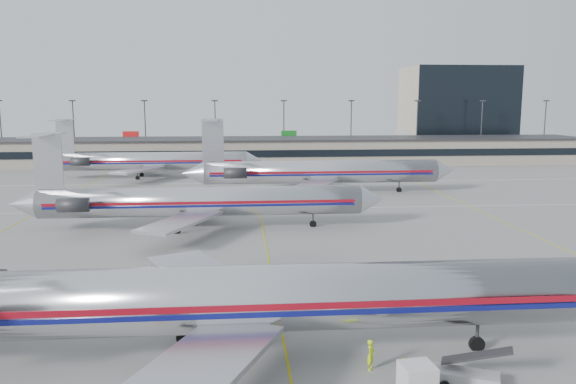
{
  "coord_description": "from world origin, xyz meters",
  "views": [
    {
      "loc": [
        -2.52,
        -36.52,
        14.67
      ],
      "look_at": [
        2.86,
        26.81,
        4.5
      ],
      "focal_mm": 35.0,
      "sensor_mm": 36.0,
      "label": 1
    }
  ],
  "objects": [
    {
      "name": "ground",
      "position": [
        0.0,
        0.0,
        0.0
      ],
      "size": [
        260.0,
        260.0,
        0.0
      ],
      "primitive_type": "plane",
      "color": "gray",
      "rests_on": "ground"
    },
    {
      "name": "apron_markings",
      "position": [
        0.0,
        10.0,
        0.01
      ],
      "size": [
        160.0,
        0.15,
        0.02
      ],
      "primitive_type": "cube",
      "color": "silver",
      "rests_on": "ground"
    },
    {
      "name": "terminal",
      "position": [
        0.0,
        97.97,
        3.16
      ],
      "size": [
        162.0,
        17.0,
        6.25
      ],
      "color": "gray",
      "rests_on": "ground"
    },
    {
      "name": "light_mast_row",
      "position": [
        0.0,
        112.0,
        8.58
      ],
      "size": [
        163.6,
        0.4,
        15.28
      ],
      "color": "#38383D",
      "rests_on": "ground"
    },
    {
      "name": "distant_building",
      "position": [
        62.0,
        128.0,
        12.5
      ],
      "size": [
        30.0,
        20.0,
        25.0
      ],
      "primitive_type": "cube",
      "color": "tan",
      "rests_on": "ground"
    },
    {
      "name": "jet_foreground",
      "position": [
        -4.07,
        -5.87,
        3.68
      ],
      "size": [
        48.45,
        28.53,
        12.68
      ],
      "color": "silver",
      "rests_on": "ground"
    },
    {
      "name": "jet_second_row",
      "position": [
        -7.91,
        28.44,
        3.3
      ],
      "size": [
        43.41,
        25.56,
        11.36
      ],
      "color": "silver",
      "rests_on": "ground"
    },
    {
      "name": "jet_third_row",
      "position": [
        9.63,
        53.31,
        3.55
      ],
      "size": [
        44.7,
        27.49,
        12.22
      ],
      "color": "silver",
      "rests_on": "ground"
    },
    {
      "name": "jet_back_row",
      "position": [
        -20.37,
        74.6,
        3.38
      ],
      "size": [
        42.55,
        26.17,
        11.64
      ],
      "color": "silver",
      "rests_on": "ground"
    },
    {
      "name": "uld_container",
      "position": [
        5.97,
        -11.46,
        1.02
      ],
      "size": [
        2.09,
        1.81,
        2.02
      ],
      "rotation": [
        0.0,
        0.0,
        0.11
      ],
      "color": "#2D2D30",
      "rests_on": "ground"
    },
    {
      "name": "belt_loader",
      "position": [
        9.18,
        -9.81,
        0.58
      ],
      "size": [
        4.22,
        2.58,
        2.17
      ],
      "rotation": [
        0.0,
        0.0,
        -0.42
      ],
      "color": "#A5A5A5",
      "rests_on": "ground"
    },
    {
      "name": "ramp_worker_near",
      "position": [
        4.52,
        -7.81,
        0.87
      ],
      "size": [
        0.67,
        0.76,
        1.74
      ],
      "primitive_type": "imported",
      "rotation": [
        0.0,
        0.0,
        1.05
      ],
      "color": "#CAEF16",
      "rests_on": "ground"
    },
    {
      "name": "ramp_worker_far",
      "position": [
        5.62,
        -10.43,
        0.93
      ],
      "size": [
        1.12,
        1.04,
        1.85
      ],
      "primitive_type": "imported",
      "rotation": [
        0.0,
        0.0,
        -0.49
      ],
      "color": "#A5E815",
      "rests_on": "ground"
    }
  ]
}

